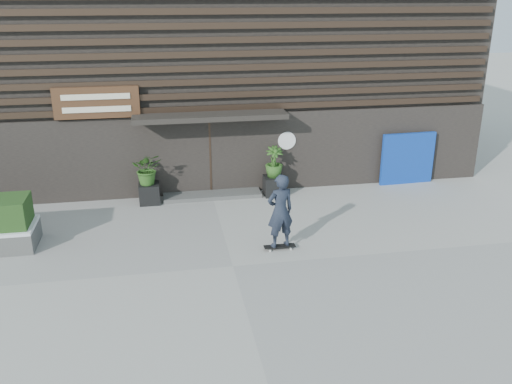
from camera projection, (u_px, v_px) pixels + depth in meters
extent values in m
plane|color=#9E9C96|center=(233.00, 266.00, 12.59)|extent=(80.00, 80.00, 0.00)
cube|color=#474744|center=(212.00, 195.00, 16.81)|extent=(3.00, 0.80, 0.12)
cube|color=black|center=(149.00, 193.00, 16.23)|extent=(0.60, 0.60, 0.60)
imported|color=#2D591E|center=(148.00, 169.00, 15.95)|extent=(0.86, 0.75, 0.96)
cube|color=black|center=(274.00, 186.00, 16.86)|extent=(0.60, 0.60, 0.60)
imported|color=#2D591E|center=(274.00, 162.00, 16.59)|extent=(0.54, 0.54, 0.96)
cube|color=#0B3199|center=(407.00, 159.00, 17.70)|extent=(1.81, 0.21, 1.70)
cube|color=black|center=(194.00, 47.00, 20.41)|extent=(18.00, 10.00, 8.00)
cube|color=black|center=(210.00, 155.00, 16.71)|extent=(18.00, 0.12, 2.50)
cube|color=#38281E|center=(209.00, 108.00, 16.15)|extent=(17.60, 0.08, 0.18)
cube|color=#38281E|center=(208.00, 95.00, 16.01)|extent=(17.60, 0.08, 0.18)
cube|color=#38281E|center=(208.00, 82.00, 15.87)|extent=(17.60, 0.08, 0.18)
cube|color=#38281E|center=(208.00, 68.00, 15.73)|extent=(17.60, 0.08, 0.18)
cube|color=#38281E|center=(207.00, 54.00, 15.60)|extent=(17.60, 0.08, 0.18)
cube|color=#38281E|center=(207.00, 40.00, 15.46)|extent=(17.60, 0.08, 0.18)
cube|color=#38281E|center=(206.00, 26.00, 15.32)|extent=(17.60, 0.08, 0.18)
cube|color=#38281E|center=(206.00, 11.00, 15.19)|extent=(17.60, 0.08, 0.18)
cube|color=black|center=(210.00, 116.00, 15.85)|extent=(4.50, 1.00, 0.15)
cube|color=black|center=(210.00, 156.00, 16.89)|extent=(2.40, 0.30, 2.30)
cube|color=#38281E|center=(210.00, 158.00, 16.73)|extent=(0.06, 0.10, 2.30)
cube|color=#472B19|center=(96.00, 103.00, 15.43)|extent=(2.40, 0.10, 0.90)
cube|color=beige|center=(96.00, 97.00, 15.31)|extent=(1.90, 0.02, 0.16)
cube|color=beige|center=(97.00, 109.00, 15.43)|extent=(1.90, 0.02, 0.16)
cylinder|color=white|center=(287.00, 141.00, 16.91)|extent=(0.56, 0.03, 0.56)
cube|color=black|center=(280.00, 246.00, 13.39)|extent=(0.78, 0.20, 0.02)
cylinder|color=beige|center=(270.00, 251.00, 13.27)|extent=(0.06, 0.03, 0.06)
cylinder|color=#B2B2AD|center=(268.00, 247.00, 13.46)|extent=(0.06, 0.03, 0.06)
cylinder|color=beige|center=(291.00, 249.00, 13.36)|extent=(0.06, 0.03, 0.06)
cylinder|color=beige|center=(289.00, 246.00, 13.54)|extent=(0.06, 0.03, 0.06)
imported|color=#19202E|center=(280.00, 211.00, 13.06)|extent=(0.76, 0.58, 1.85)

